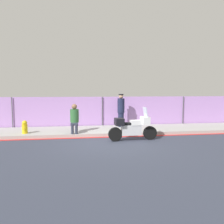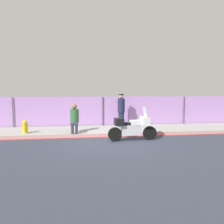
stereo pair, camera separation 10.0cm
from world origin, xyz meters
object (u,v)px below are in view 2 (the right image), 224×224
officer_standing (121,110)px  fire_hydrant (25,127)px  person_seated_on_curb (74,117)px  motorcycle (132,127)px

officer_standing → fire_hydrant: officer_standing is taller
officer_standing → person_seated_on_curb: officer_standing is taller
motorcycle → officer_standing: size_ratio=1.20×
officer_standing → fire_hydrant: bearing=-165.7°
fire_hydrant → person_seated_on_curb: bearing=-1.5°
person_seated_on_curb → fire_hydrant: bearing=178.5°
motorcycle → officer_standing: (-0.03, 2.67, 0.51)m
motorcycle → fire_hydrant: bearing=160.3°
person_seated_on_curb → motorcycle: bearing=-28.6°
motorcycle → officer_standing: officer_standing is taller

